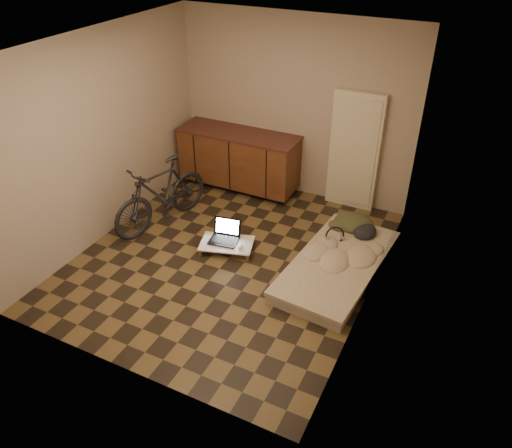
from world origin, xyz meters
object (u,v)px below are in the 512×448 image
at_px(lap_desk, 227,244).
at_px(bicycle, 161,191).
at_px(futon, 337,266).
at_px(laptop, 225,236).

bearing_deg(lap_desk, bicycle, 154.71).
bearing_deg(lap_desk, futon, -8.47).
distance_m(bicycle, laptop, 1.09).
relative_size(bicycle, futon, 0.79).
bearing_deg(bicycle, lap_desk, 6.02).
bearing_deg(laptop, bicycle, 164.44).
xyz_separation_m(lap_desk, laptop, (-0.06, 0.06, 0.06)).
relative_size(lap_desk, laptop, 1.86).
bearing_deg(laptop, futon, -4.50).
distance_m(bicycle, lap_desk, 1.18).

